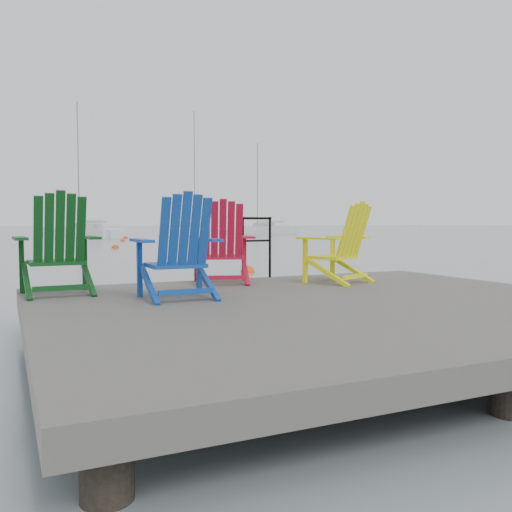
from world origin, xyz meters
name	(u,v)px	position (x,y,z in m)	size (l,w,h in m)	color
ground	(333,348)	(0.00, 0.00, 0.00)	(400.00, 400.00, 0.00)	slate
dock	(333,315)	(0.00, 0.00, 0.35)	(6.00, 5.00, 1.40)	#2B2826
handrail	(256,241)	(0.25, 2.45, 1.04)	(0.48, 0.04, 0.90)	black
chair_green	(58,245)	(-2.58, 1.67, 1.06)	(0.92, 0.85, 1.12)	#0B3E13
chair_blue	(179,248)	(-1.43, 0.79, 1.05)	(0.88, 0.81, 1.09)	#0F3E9D
chair_red	(222,243)	(-0.49, 1.96, 1.04)	(1.02, 0.97, 1.08)	#B70D2A
chair_yellow	(341,244)	(1.01, 1.38, 1.03)	(1.03, 0.99, 1.06)	#F3F40D
sailboat_near	(83,233)	(3.19, 45.45, 0.35)	(6.19, 9.00, 12.27)	silver
sailboat_mid	(193,231)	(15.69, 52.17, 0.35)	(8.50, 9.55, 13.82)	white
sailboat_far	(261,230)	(24.78, 53.90, 0.36)	(7.50, 6.54, 11.01)	silver
buoy_a	(247,272)	(2.66, 8.20, 0.00)	(0.38, 0.38, 0.38)	#ED4F0D
buoy_b	(115,248)	(1.96, 23.13, 0.00)	(0.38, 0.38, 0.38)	#EB3A0D
buoy_c	(123,241)	(4.28, 33.11, 0.00)	(0.33, 0.33, 0.33)	#C1430B
buoy_d	(125,238)	(5.86, 40.00, 0.00)	(0.39, 0.39, 0.39)	red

